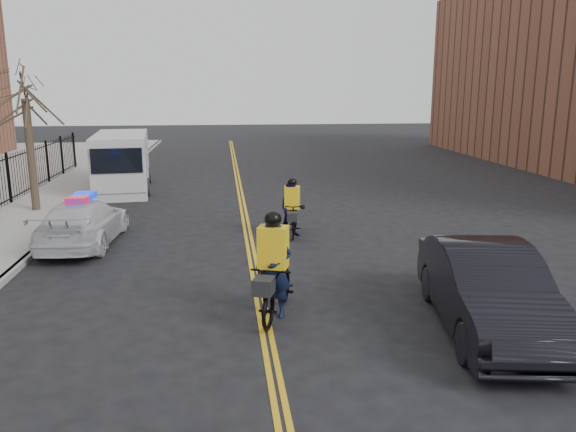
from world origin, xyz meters
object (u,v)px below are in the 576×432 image
at_px(police_cruiser, 83,222).
at_px(cyclist_near, 273,280).
at_px(dark_sedan, 488,289).
at_px(cyclist_far, 292,213).
at_px(cargo_van, 122,163).

xyz_separation_m(police_cruiser, cyclist_near, (5.05, -5.93, 0.09)).
distance_m(dark_sedan, cyclist_far, 7.88).
bearing_deg(cyclist_near, cargo_van, 128.48).
bearing_deg(cargo_van, dark_sedan, -65.75).
bearing_deg(dark_sedan, police_cruiser, 150.49).
relative_size(dark_sedan, cyclist_near, 2.09).
height_order(police_cruiser, dark_sedan, dark_sedan).
relative_size(cyclist_near, cyclist_far, 1.26).
bearing_deg(dark_sedan, cargo_van, 128.86).
relative_size(police_cruiser, dark_sedan, 0.95).
relative_size(cargo_van, cyclist_far, 3.34).
distance_m(cyclist_near, cyclist_far, 6.32).
relative_size(dark_sedan, cyclist_far, 2.65).
xyz_separation_m(cargo_van, cyclist_near, (5.42, -14.93, -0.47)).
xyz_separation_m(cyclist_near, cyclist_far, (1.16, 6.22, -0.04)).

